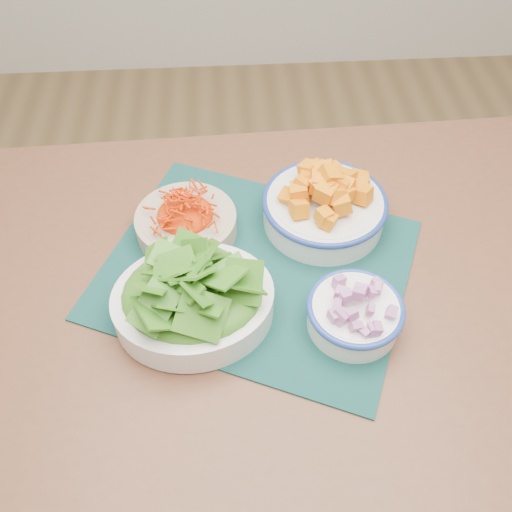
{
  "coord_description": "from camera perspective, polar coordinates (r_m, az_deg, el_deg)",
  "views": [
    {
      "loc": [
        -0.28,
        -0.55,
        1.52
      ],
      "look_at": [
        -0.24,
        0.08,
        0.78
      ],
      "focal_mm": 40.0,
      "sensor_mm": 36.0,
      "label": 1
    }
  ],
  "objects": [
    {
      "name": "ground",
      "position": [
        1.64,
        9.22,
        -19.9
      ],
      "size": [
        4.0,
        4.0,
        0.0
      ],
      "primitive_type": "plane",
      "color": "#9A784A",
      "rests_on": "ground"
    },
    {
      "name": "carrot_bowl",
      "position": [
        1.03,
        -7.05,
        3.72
      ],
      "size": [
        0.23,
        0.23,
        0.07
      ],
      "rotation": [
        0.0,
        0.0,
        -0.29
      ],
      "color": "tan",
      "rests_on": "placemat"
    },
    {
      "name": "placemat",
      "position": [
        0.99,
        0.0,
        -1.2
      ],
      "size": [
        0.63,
        0.58,
        0.0
      ],
      "primitive_type": "cube",
      "rotation": [
        0.0,
        0.0,
        -0.41
      ],
      "color": "black",
      "rests_on": "table"
    },
    {
      "name": "lettuce_bowl",
      "position": [
        0.9,
        -6.36,
        -3.91
      ],
      "size": [
        0.28,
        0.24,
        0.11
      ],
      "rotation": [
        0.0,
        0.0,
        0.11
      ],
      "color": "white",
      "rests_on": "placemat"
    },
    {
      "name": "squash_bowl",
      "position": [
        1.04,
        6.92,
        5.52
      ],
      "size": [
        0.28,
        0.28,
        0.11
      ],
      "rotation": [
        0.0,
        0.0,
        0.35
      ],
      "color": "white",
      "rests_on": "placemat"
    },
    {
      "name": "table",
      "position": [
        1.05,
        2.27,
        -6.01
      ],
      "size": [
        1.3,
        0.89,
        0.75
      ],
      "rotation": [
        0.0,
        0.0,
        0.03
      ],
      "color": "brown",
      "rests_on": "ground"
    },
    {
      "name": "onion_bowl",
      "position": [
        0.9,
        9.87,
        -5.43
      ],
      "size": [
        0.17,
        0.17,
        0.08
      ],
      "rotation": [
        0.0,
        0.0,
        -0.16
      ],
      "color": "white",
      "rests_on": "placemat"
    }
  ]
}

